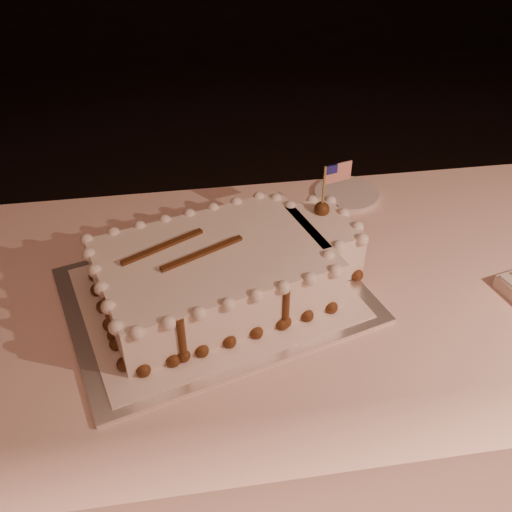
{
  "coord_description": "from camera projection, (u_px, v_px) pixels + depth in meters",
  "views": [
    {
      "loc": [
        -0.44,
        -0.22,
        1.49
      ],
      "look_at": [
        -0.31,
        0.6,
        0.84
      ],
      "focal_mm": 40.0,
      "sensor_mm": 36.0,
      "label": 1
    }
  ],
  "objects": [
    {
      "name": "banquet_table",
      "position": [
        383.0,
        394.0,
        1.38
      ],
      "size": [
        2.4,
        0.8,
        0.75
      ],
      "primitive_type": "cube",
      "color": "#FFD3C5",
      "rests_on": "ground"
    },
    {
      "name": "sheet_cake",
      "position": [
        228.0,
        268.0,
        1.08
      ],
      "size": [
        0.54,
        0.39,
        0.21
      ],
      "color": "white",
      "rests_on": "doily"
    },
    {
      "name": "side_plate",
      "position": [
        347.0,
        194.0,
        1.38
      ],
      "size": [
        0.16,
        0.16,
        0.01
      ],
      "primitive_type": "cylinder",
      "color": "silver",
      "rests_on": "banquet_table"
    },
    {
      "name": "cake_board",
      "position": [
        215.0,
        294.0,
        1.1
      ],
      "size": [
        0.64,
        0.55,
        0.01
      ],
      "primitive_type": "cube",
      "rotation": [
        0.0,
        0.0,
        0.28
      ],
      "color": "white",
      "rests_on": "banquet_table"
    },
    {
      "name": "doily",
      "position": [
        215.0,
        293.0,
        1.1
      ],
      "size": [
        0.57,
        0.49,
        0.0
      ],
      "primitive_type": "cube",
      "rotation": [
        0.0,
        0.0,
        0.28
      ],
      "color": "white",
      "rests_on": "cake_board"
    }
  ]
}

